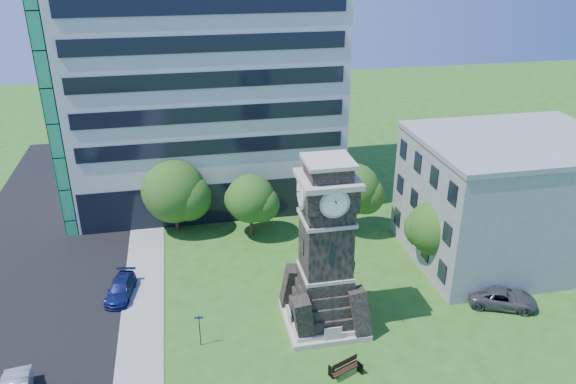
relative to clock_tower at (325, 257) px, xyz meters
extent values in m
plane|color=#2A5A19|center=(-3.00, -2.00, -5.28)|extent=(160.00, 160.00, 0.00)
cube|color=gray|center=(-12.50, 3.00, -5.25)|extent=(3.00, 70.00, 0.06)
cube|color=black|center=(-21.00, 3.00, -5.27)|extent=(14.00, 80.00, 0.02)
cube|color=beige|center=(0.00, 0.00, -5.08)|extent=(5.40, 5.40, 0.40)
cube|color=beige|center=(0.00, 0.00, -4.73)|extent=(4.80, 4.80, 0.30)
cube|color=black|center=(0.00, 0.00, 1.92)|extent=(3.00, 3.00, 6.40)
cube|color=beige|center=(0.00, 0.00, -1.08)|extent=(3.25, 3.25, 0.25)
cube|color=beige|center=(0.00, 0.00, 2.92)|extent=(3.25, 3.25, 0.25)
cube|color=black|center=(0.00, -1.52, 0.92)|extent=(0.35, 0.08, 1.10)
cube|color=black|center=(0.00, 0.00, 4.72)|extent=(3.30, 3.30, 1.60)
cube|color=beige|center=(0.00, 0.00, 5.62)|extent=(3.70, 3.70, 0.35)
cylinder|color=white|center=(0.00, -1.77, 4.72)|extent=(1.56, 0.06, 1.56)
cylinder|color=white|center=(-1.77, 0.00, 4.72)|extent=(0.06, 1.56, 1.56)
cube|color=black|center=(0.00, 0.00, 6.22)|extent=(2.60, 2.60, 0.90)
cube|color=beige|center=(0.00, 0.00, 6.82)|extent=(3.00, 3.00, 0.25)
cube|color=silver|center=(-6.00, 24.00, 8.72)|extent=(25.00, 15.00, 28.00)
cube|color=black|center=(-6.00, 16.80, -3.28)|extent=(24.50, 0.80, 4.00)
cube|color=#949699|center=(17.00, 6.00, -0.28)|extent=(15.00, 12.00, 10.00)
cube|color=#949699|center=(17.00, 6.00, 4.92)|extent=(15.20, 12.20, 0.40)
imported|color=navy|center=(-14.11, 6.05, -4.67)|extent=(2.42, 4.47, 1.23)
imported|color=#48484D|center=(13.25, -0.74, -4.61)|extent=(5.34, 3.92, 1.35)
cube|color=black|center=(-0.93, -5.37, -4.90)|extent=(0.07, 0.49, 0.77)
cube|color=black|center=(0.93, -5.37, -4.90)|extent=(0.07, 0.49, 0.77)
cube|color=#312110|center=(0.00, -5.37, -4.79)|extent=(1.97, 0.52, 0.04)
cube|color=#312110|center=(0.00, -5.13, -4.48)|extent=(1.97, 0.04, 0.44)
cylinder|color=black|center=(-8.58, -0.80, -4.10)|extent=(0.06, 0.06, 2.35)
cube|color=#0D1E99|center=(-8.58, -0.80, -3.07)|extent=(0.56, 0.04, 0.14)
cylinder|color=#332114|center=(-9.74, 15.76, -4.15)|extent=(0.34, 0.34, 2.27)
sphere|color=#32621D|center=(-9.74, 15.76, -1.37)|extent=(5.68, 5.68, 5.68)
sphere|color=#32621D|center=(-8.60, 15.19, -1.82)|extent=(4.26, 4.26, 4.26)
sphere|color=#32621D|center=(-10.73, 16.47, -1.63)|extent=(3.97, 3.97, 3.97)
cylinder|color=#332114|center=(-3.20, 13.33, -4.20)|extent=(0.32, 0.32, 2.15)
sphere|color=#20671E|center=(-3.20, 13.33, -1.57)|extent=(4.32, 4.32, 4.32)
sphere|color=#20671E|center=(-2.34, 12.90, -1.99)|extent=(3.24, 3.24, 3.24)
sphere|color=#20671E|center=(-3.96, 13.87, -1.81)|extent=(3.03, 3.03, 3.03)
cylinder|color=#332114|center=(5.89, 12.20, -4.03)|extent=(0.36, 0.36, 2.51)
sphere|color=#245C1B|center=(5.89, 12.20, -0.96)|extent=(4.56, 4.56, 4.56)
sphere|color=#245C1B|center=(6.80, 11.74, -1.45)|extent=(3.42, 3.42, 3.42)
sphere|color=#245C1B|center=(5.09, 12.77, -1.24)|extent=(3.20, 3.20, 3.20)
cylinder|color=#332114|center=(10.18, 4.57, -4.12)|extent=(0.33, 0.33, 2.33)
sphere|color=#1F5218|center=(10.18, 4.57, -1.27)|extent=(4.45, 4.45, 4.45)
sphere|color=#1F5218|center=(11.07, 4.12, -1.72)|extent=(3.34, 3.34, 3.34)
sphere|color=#1F5218|center=(9.40, 5.12, -1.53)|extent=(3.11, 3.11, 3.11)
camera|label=1|loc=(-8.75, -30.92, 19.38)|focal=35.00mm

